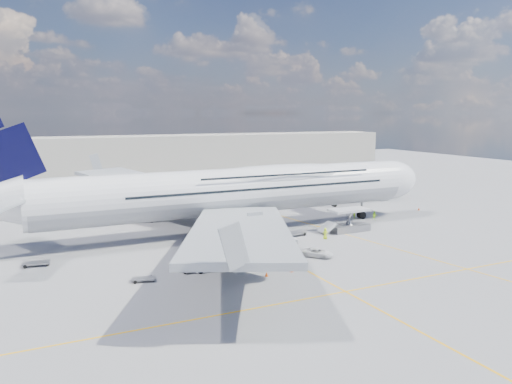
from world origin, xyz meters
name	(u,v)px	position (x,y,z in m)	size (l,w,h in m)	color
ground	(263,247)	(0.00, 0.00, 0.00)	(300.00, 300.00, 0.00)	gray
taxi_line_main	(263,247)	(0.00, 0.00, 0.01)	(0.25, 220.00, 0.01)	#F7AF0D
taxi_line_cross	(345,292)	(0.00, -20.00, 0.01)	(120.00, 0.25, 0.01)	#F7AF0D
taxi_line_diag	(310,224)	(14.00, 10.00, 0.01)	(0.25, 100.00, 0.01)	#F7AF0D
airliner	(237,190)	(0.26, 10.00, 6.87)	(77.26, 79.15, 23.71)	white
jet_bridge	(348,173)	(29.81, 20.94, 6.85)	(18.80, 12.10, 8.50)	#B7B7BC
cargo_loader	(348,224)	(16.82, 2.89, 1.25)	(8.53, 3.20, 3.67)	silver
terminal	(128,156)	(0.00, 95.00, 6.00)	(180.00, 16.00, 12.00)	#B2AD9E
tree_line	(201,149)	(40.00, 140.00, 4.00)	(160.00, 6.00, 8.00)	#193814
dolly_row_a	(192,265)	(-12.73, -6.28, 0.89)	(2.89, 2.06, 1.65)	gray
dolly_row_b	(143,279)	(-18.89, -7.27, 0.30)	(2.91, 2.10, 0.38)	gray
dolly_row_c	(205,244)	(-8.39, 1.13, 1.14)	(3.56, 2.22, 2.12)	gray
dolly_back	(36,263)	(-29.74, 4.44, 0.37)	(3.39, 2.06, 0.47)	gray
dolly_nose_far	(290,245)	(2.40, -3.53, 0.95)	(3.06, 2.12, 1.76)	gray
dolly_nose_near	(295,233)	(7.50, 3.95, 0.39)	(3.64, 2.27, 0.50)	gray
baggage_tug	(207,265)	(-11.06, -6.95, 0.79)	(2.96, 1.54, 1.80)	silver
catering_truck_inner	(136,210)	(-12.64, 25.12, 2.15)	(8.11, 4.49, 4.57)	gray
catering_truck_outer	(97,195)	(-16.53, 45.20, 1.97)	(7.68, 5.26, 4.23)	gray
service_van	(318,253)	(4.37, -7.59, 0.59)	(1.95, 4.24, 1.18)	silver
crew_nose	(355,213)	(24.00, 10.73, 0.95)	(0.69, 0.45, 1.90)	#A5F81A
crew_loader	(375,216)	(26.11, 7.65, 0.84)	(0.81, 0.63, 1.67)	#A3F119
crew_wing	(211,254)	(-9.06, -2.81, 0.89)	(1.05, 0.44, 1.79)	#BFFB1A
crew_van	(325,234)	(10.59, 0.01, 0.88)	(0.86, 0.56, 1.76)	#D3FA1A
crew_tug	(279,249)	(-0.17, -5.17, 0.98)	(1.26, 0.73, 1.95)	#C5F91A
cone_nose	(419,209)	(40.10, 11.35, 0.27)	(0.44, 0.44, 0.56)	#EB500C
cone_wing_left_inner	(179,214)	(-4.34, 26.81, 0.23)	(0.38, 0.38, 0.48)	#EB500C
cone_wing_left_outer	(135,209)	(-10.73, 35.26, 0.29)	(0.47, 0.47, 0.59)	#EB500C
cone_wing_right_inner	(292,270)	(-1.88, -11.59, 0.26)	(0.43, 0.43, 0.55)	#EB500C
cone_wing_right_outer	(267,274)	(-5.38, -11.77, 0.25)	(0.41, 0.41, 0.52)	#EB500C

